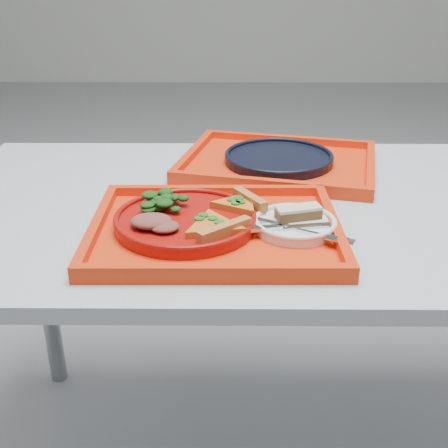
{
  "coord_description": "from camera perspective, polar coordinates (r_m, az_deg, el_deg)",
  "views": [
    {
      "loc": [
        -0.18,
        -1.08,
        1.21
      ],
      "look_at": [
        -0.19,
        -0.18,
        0.78
      ],
      "focal_mm": 45.0,
      "sensor_mm": 36.0,
      "label": 1
    }
  ],
  "objects": [
    {
      "name": "pizza_slice_a",
      "position": [
        0.98,
        -1.08,
        0.01
      ],
      "size": [
        0.16,
        0.16,
        0.02
      ],
      "primitive_type": null,
      "rotation": [
        0.0,
        0.0,
        2.26
      ],
      "color": "gold",
      "rests_on": "dinner_plate"
    },
    {
      "name": "navy_plate",
      "position": [
        1.37,
        5.58,
        6.57
      ],
      "size": [
        0.26,
        0.26,
        0.02
      ],
      "primitive_type": "cylinder",
      "color": "black",
      "rests_on": "tray_far"
    },
    {
      "name": "meat_portion",
      "position": [
        1.0,
        -7.4,
        0.29
      ],
      "size": [
        0.07,
        0.06,
        0.02
      ],
      "primitive_type": "ellipsoid",
      "color": "brown",
      "rests_on": "dinner_plate"
    },
    {
      "name": "side_plate",
      "position": [
        1.03,
        7.2,
        -0.18
      ],
      "size": [
        0.15,
        0.15,
        0.01
      ],
      "primitive_type": "cylinder",
      "color": "white",
      "rests_on": "tray_main"
    },
    {
      "name": "tray_far",
      "position": [
        1.37,
        5.56,
        6.01
      ],
      "size": [
        0.52,
        0.44,
        0.01
      ],
      "primitive_type": "cube",
      "rotation": [
        0.0,
        0.0,
        -0.23
      ],
      "color": "red",
      "rests_on": "table"
    },
    {
      "name": "table",
      "position": [
        1.22,
        9.08,
        -0.89
      ],
      "size": [
        1.6,
        0.8,
        0.75
      ],
      "color": "#9FA9B3",
      "rests_on": "ground"
    },
    {
      "name": "tray_main",
      "position": [
        1.03,
        -0.89,
        -0.81
      ],
      "size": [
        0.45,
        0.35,
        0.01
      ],
      "primitive_type": "cube",
      "rotation": [
        0.0,
        0.0,
        0.01
      ],
      "color": "red",
      "rests_on": "table"
    },
    {
      "name": "dessert_bar",
      "position": [
        1.04,
        7.56,
        1.18
      ],
      "size": [
        0.09,
        0.05,
        0.02
      ],
      "rotation": [
        0.0,
        0.0,
        0.28
      ],
      "color": "#51361B",
      "rests_on": "side_plate"
    },
    {
      "name": "dinner_plate",
      "position": [
        1.03,
        -3.93,
        0.2
      ],
      "size": [
        0.26,
        0.26,
        0.02
      ],
      "primitive_type": "cylinder",
      "color": "#960E0A",
      "rests_on": "tray_main"
    },
    {
      "name": "pizza_slice_b",
      "position": [
        1.07,
        1.46,
        2.22
      ],
      "size": [
        0.14,
        0.14,
        0.02
      ],
      "primitive_type": null,
      "rotation": [
        0.0,
        0.0,
        3.7
      ],
      "color": "gold",
      "rests_on": "dinner_plate"
    },
    {
      "name": "salad_heap",
      "position": [
        1.06,
        -5.97,
        2.51
      ],
      "size": [
        0.08,
        0.07,
        0.04
      ],
      "primitive_type": "ellipsoid",
      "color": "black",
      "rests_on": "dinner_plate"
    },
    {
      "name": "fork",
      "position": [
        0.99,
        7.32,
        -0.48
      ],
      "size": [
        0.17,
        0.11,
        0.01
      ],
      "primitive_type": "cube",
      "rotation": [
        0.0,
        0.0,
        -0.49
      ],
      "color": "silver",
      "rests_on": "side_plate"
    },
    {
      "name": "knife",
      "position": [
        1.0,
        6.75,
        -0.25
      ],
      "size": [
        0.19,
        0.05,
        0.01
      ],
      "primitive_type": "cube",
      "rotation": [
        0.0,
        0.0,
        0.17
      ],
      "color": "silver",
      "rests_on": "side_plate"
    }
  ]
}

